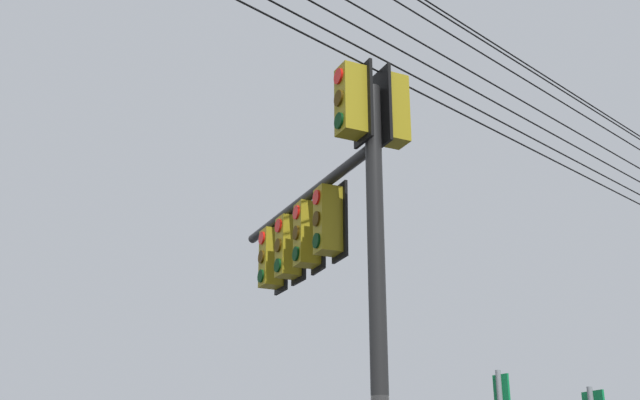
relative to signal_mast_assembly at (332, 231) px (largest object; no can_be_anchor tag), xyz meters
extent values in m
cylinder|color=black|center=(0.44, -1.07, -1.59)|extent=(0.20, 0.20, 6.23)
cylinder|color=black|center=(-0.36, 0.83, 0.73)|extent=(1.73, 3.85, 0.14)
cube|color=olive|center=(0.16, -1.19, 1.28)|extent=(0.39, 0.39, 0.90)
cube|color=black|center=(0.32, -1.12, 1.28)|extent=(0.21, 0.42, 1.04)
cylinder|color=red|center=(0.01, -1.25, 1.58)|extent=(0.11, 0.20, 0.20)
cylinder|color=#3C2703|center=(0.01, -1.25, 1.28)|extent=(0.11, 0.20, 0.20)
cylinder|color=black|center=(0.01, -1.25, 0.98)|extent=(0.11, 0.20, 0.20)
cube|color=olive|center=(0.72, -0.95, 1.28)|extent=(0.39, 0.39, 0.90)
cube|color=black|center=(0.56, -1.02, 1.28)|extent=(0.21, 0.42, 1.04)
cylinder|color=red|center=(0.87, -0.89, 1.58)|extent=(0.11, 0.20, 0.20)
cylinder|color=#3C2703|center=(0.87, -0.89, 1.28)|extent=(0.11, 0.20, 0.20)
cylinder|color=black|center=(0.87, -0.89, 0.98)|extent=(0.11, 0.20, 0.20)
cube|color=olive|center=(-0.05, 0.09, 0.18)|extent=(0.39, 0.39, 0.90)
cube|color=black|center=(0.11, 0.15, 0.18)|extent=(0.19, 0.43, 1.04)
cylinder|color=red|center=(-0.21, 0.04, 0.48)|extent=(0.10, 0.20, 0.20)
cylinder|color=#3C2703|center=(-0.21, 0.04, 0.18)|extent=(0.10, 0.20, 0.20)
cylinder|color=black|center=(-0.21, 0.04, -0.12)|extent=(0.10, 0.20, 0.20)
cube|color=olive|center=(-0.31, 0.71, 0.18)|extent=(0.39, 0.39, 0.90)
cube|color=black|center=(-0.15, 0.76, 0.18)|extent=(0.19, 0.43, 1.04)
cylinder|color=red|center=(-0.46, 0.65, 0.48)|extent=(0.10, 0.20, 0.20)
cylinder|color=#3C2703|center=(-0.46, 0.65, 0.18)|extent=(0.10, 0.20, 0.20)
cylinder|color=black|center=(-0.46, 0.65, -0.12)|extent=(0.10, 0.20, 0.20)
cube|color=olive|center=(-0.57, 1.32, 0.18)|extent=(0.40, 0.40, 0.90)
cube|color=black|center=(-0.41, 1.39, 0.18)|extent=(0.21, 0.42, 1.04)
cylinder|color=red|center=(-0.72, 1.25, 0.48)|extent=(0.11, 0.20, 0.20)
cylinder|color=#3C2703|center=(-0.72, 1.25, 0.18)|extent=(0.11, 0.20, 0.20)
cylinder|color=black|center=(-0.72, 1.25, -0.12)|extent=(0.11, 0.20, 0.20)
cube|color=olive|center=(-0.83, 1.93, 0.18)|extent=(0.39, 0.39, 0.90)
cube|color=black|center=(-0.67, 1.99, 0.18)|extent=(0.21, 0.42, 1.04)
cylinder|color=red|center=(-0.98, 1.86, 0.48)|extent=(0.11, 0.20, 0.20)
cylinder|color=#3C2703|center=(-0.98, 1.86, 0.18)|extent=(0.11, 0.20, 0.20)
cylinder|color=black|center=(-0.98, 1.86, -0.12)|extent=(0.11, 0.20, 0.20)
cube|color=#0C7238|center=(2.19, 0.50, -1.94)|extent=(0.16, 0.23, 0.38)
cube|color=white|center=(2.21, 0.50, -1.94)|extent=(0.11, 0.17, 0.32)
cylinder|color=black|center=(-0.32, -1.75, 1.80)|extent=(16.67, 14.91, 0.26)
cylinder|color=black|center=(-0.32, -1.75, 2.00)|extent=(16.67, 14.91, 0.26)
cylinder|color=black|center=(-0.32, -1.75, 2.29)|extent=(16.67, 14.91, 0.26)
camera|label=1|loc=(-0.57, -9.69, -3.15)|focal=44.17mm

